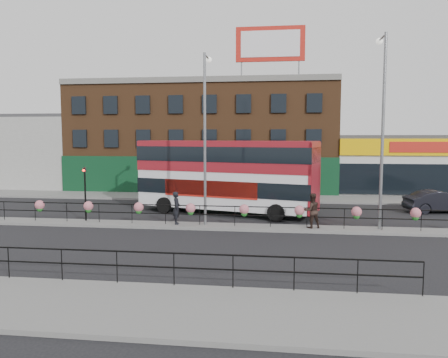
# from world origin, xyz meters

# --- Properties ---
(ground) EXTENTS (120.00, 120.00, 0.00)m
(ground) POSITION_xyz_m (0.00, 0.00, 0.00)
(ground) COLOR black
(ground) RESTS_ON ground
(south_pavement) EXTENTS (60.00, 4.00, 0.15)m
(south_pavement) POSITION_xyz_m (0.00, -12.00, 0.07)
(south_pavement) COLOR slate
(south_pavement) RESTS_ON ground
(north_pavement) EXTENTS (60.00, 4.00, 0.15)m
(north_pavement) POSITION_xyz_m (0.00, 12.00, 0.07)
(north_pavement) COLOR slate
(north_pavement) RESTS_ON ground
(median) EXTENTS (60.00, 1.60, 0.15)m
(median) POSITION_xyz_m (0.00, 0.00, 0.07)
(median) COLOR slate
(median) RESTS_ON ground
(yellow_line_inner) EXTENTS (60.00, 0.10, 0.01)m
(yellow_line_inner) POSITION_xyz_m (0.00, -9.70, 0.01)
(yellow_line_inner) COLOR gold
(yellow_line_inner) RESTS_ON ground
(yellow_line_outer) EXTENTS (60.00, 0.10, 0.01)m
(yellow_line_outer) POSITION_xyz_m (0.00, -9.88, 0.01)
(yellow_line_outer) COLOR gold
(yellow_line_outer) RESTS_ON ground
(brick_building) EXTENTS (25.00, 12.21, 10.30)m
(brick_building) POSITION_xyz_m (-4.00, 19.96, 5.13)
(brick_building) COLOR brown
(brick_building) RESTS_ON ground
(supermarket) EXTENTS (15.00, 12.25, 5.30)m
(supermarket) POSITION_xyz_m (16.00, 19.90, 2.65)
(supermarket) COLOR silver
(supermarket) RESTS_ON ground
(warehouse_west) EXTENTS (15.50, 12.00, 7.30)m
(warehouse_west) POSITION_xyz_m (-24.25, 20.00, 3.65)
(warehouse_west) COLOR #9E9E99
(warehouse_west) RESTS_ON ground
(billboard) EXTENTS (6.00, 0.29, 4.40)m
(billboard) POSITION_xyz_m (2.50, 14.99, 13.18)
(billboard) COLOR red
(billboard) RESTS_ON brick_building
(median_railing) EXTENTS (30.04, 0.56, 1.23)m
(median_railing) POSITION_xyz_m (-0.00, 0.00, 1.05)
(median_railing) COLOR black
(median_railing) RESTS_ON median
(south_railing) EXTENTS (20.04, 0.05, 1.12)m
(south_railing) POSITION_xyz_m (-2.00, -10.10, 0.96)
(south_railing) COLOR black
(south_railing) RESTS_ON south_pavement
(double_decker_bus) EXTENTS (12.38, 5.98, 4.89)m
(double_decker_bus) POSITION_xyz_m (-0.07, 4.61, 3.00)
(double_decker_bus) COLOR silver
(double_decker_bus) RESTS_ON ground
(car) EXTENTS (3.27, 5.14, 1.50)m
(car) POSITION_xyz_m (14.28, 6.98, 0.75)
(car) COLOR black
(car) RESTS_ON ground
(pedestrian_a) EXTENTS (0.83, 0.67, 1.87)m
(pedestrian_a) POSITION_xyz_m (-2.36, 0.06, 1.09)
(pedestrian_a) COLOR black
(pedestrian_a) RESTS_ON median
(pedestrian_b) EXTENTS (1.38, 1.30, 1.92)m
(pedestrian_b) POSITION_xyz_m (5.25, -0.02, 1.11)
(pedestrian_b) COLOR black
(pedestrian_b) RESTS_ON median
(lamp_column_west) EXTENTS (0.35, 1.69, 9.64)m
(lamp_column_west) POSITION_xyz_m (-0.71, 0.37, 5.86)
(lamp_column_west) COLOR slate
(lamp_column_west) RESTS_ON median
(lamp_column_east) EXTENTS (0.38, 1.84, 10.47)m
(lamp_column_east) POSITION_xyz_m (8.89, 0.42, 6.35)
(lamp_column_east) COLOR slate
(lamp_column_east) RESTS_ON median
(traffic_light_median) EXTENTS (0.15, 0.28, 3.65)m
(traffic_light_median) POSITION_xyz_m (-8.00, 0.39, 2.47)
(traffic_light_median) COLOR black
(traffic_light_median) RESTS_ON median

